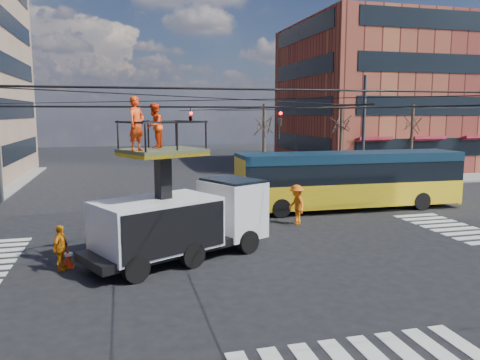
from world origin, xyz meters
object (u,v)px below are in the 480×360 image
object	(u,v)px
traffic_cone	(68,257)
flagger	(297,205)
utility_truck	(182,206)
worker_ground	(61,248)
city_bus	(350,179)

from	to	relation	value
traffic_cone	flagger	distance (m)	10.89
utility_truck	worker_ground	distance (m)	4.42
flagger	utility_truck	bearing A→B (deg)	-64.68
flagger	city_bus	bearing A→B (deg)	114.69
city_bus	worker_ground	bearing A→B (deg)	-153.15
worker_ground	flagger	size ratio (longest dim) A/B	0.83
traffic_cone	utility_truck	bearing A→B (deg)	1.93
city_bus	worker_ground	size ratio (longest dim) A/B	7.95
traffic_cone	worker_ground	bearing A→B (deg)	-120.59
utility_truck	traffic_cone	world-z (taller)	utility_truck
city_bus	worker_ground	distance (m)	16.11
utility_truck	traffic_cone	distance (m)	4.36
worker_ground	traffic_cone	bearing A→B (deg)	-10.48
flagger	worker_ground	bearing A→B (deg)	-74.70
utility_truck	worker_ground	xyz separation A→B (m)	(-4.24, -0.45, -1.17)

